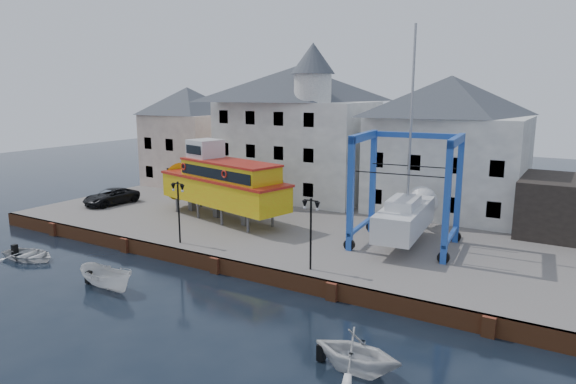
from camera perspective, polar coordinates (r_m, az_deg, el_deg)
The scene contains 14 objects.
ground at distance 32.42m, azimuth -8.02°, elevation -8.90°, with size 140.00×140.00×0.00m, color black.
hardstanding at distance 40.95m, azimuth 1.69°, elevation -3.70°, with size 44.00×22.00×1.00m, color #625E5B.
quay_wall at distance 32.33m, azimuth -7.93°, elevation -8.01°, with size 44.00×0.47×1.00m.
building_pink at distance 56.03m, azimuth -10.97°, elevation 6.09°, with size 8.00×7.00×10.30m.
building_white_main at distance 48.51m, azimuth 1.01°, elevation 6.90°, with size 14.00×8.30×14.00m.
building_white_right at distance 43.95m, azimuth 17.33°, elevation 4.93°, with size 12.00×8.00×11.20m.
lamp_post_left at distance 34.69m, azimuth -12.11°, elevation -0.51°, with size 1.12×0.32×4.20m.
lamp_post_right at distance 28.92m, azimuth 2.56°, elevation -2.65°, with size 1.12×0.32×4.20m.
tour_boat at distance 41.12m, azimuth -7.96°, elevation 1.13°, with size 14.57×6.64×6.17m.
travel_lift at distance 35.06m, azimuth 13.20°, elevation -1.80°, with size 7.04×9.54×14.14m.
van at distance 48.51m, azimuth -19.07°, elevation -0.48°, with size 2.30×5.00×1.39m, color black.
motorboat_a at distance 31.44m, azimuth -19.40°, elevation -10.13°, with size 1.48×3.95×1.52m, color silver.
motorboat_c at distance 22.11m, azimuth 7.60°, elevation -19.16°, with size 3.18×3.68×1.94m, color silver.
motorboat_d at distance 38.67m, azimuth -26.79°, elevation -6.67°, with size 2.85×3.99×0.83m, color silver.
Camera 1 is at (19.35, -23.46, 11.25)m, focal length 32.00 mm.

